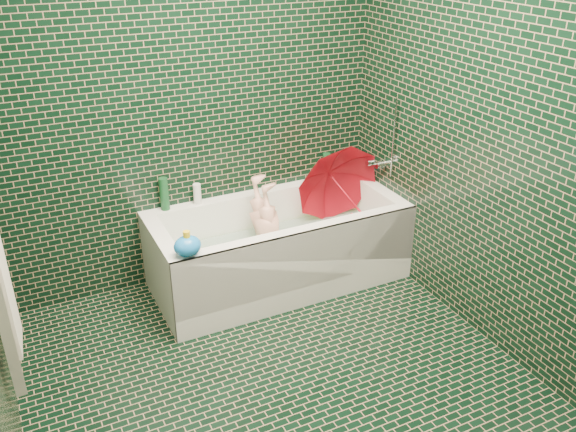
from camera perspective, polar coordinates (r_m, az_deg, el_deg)
name	(u,v)px	position (r m, az deg, el deg)	size (l,w,h in m)	color
floor	(285,391)	(3.42, -0.27, -16.05)	(2.80, 2.80, 0.00)	black
wall_back	(188,100)	(3.97, -9.35, 10.63)	(2.80, 2.80, 0.00)	black
wall_front	(516,362)	(1.76, 20.59, -12.69)	(2.80, 2.80, 0.00)	black
wall_right	(504,136)	(3.47, 19.52, 7.11)	(2.80, 2.80, 0.00)	black
bathtub	(280,255)	(4.19, -0.79, -3.63)	(1.70, 0.75, 0.55)	white
bath_mat	(279,260)	(4.23, -0.88, -4.17)	(1.35, 0.47, 0.01)	#3BD129
water	(278,242)	(4.16, -0.90, -2.47)	(1.48, 0.53, 0.00)	silver
faucet	(384,159)	(4.33, 8.93, 5.32)	(0.18, 0.19, 0.55)	silver
child	(270,239)	(4.18, -1.69, -2.19)	(0.32, 0.21, 0.89)	#E2A38D
umbrella	(345,193)	(4.26, 5.31, 2.20)	(0.60, 0.60, 0.53)	red
soap_bottle_a	(351,173)	(4.64, 5.94, 4.00)	(0.09, 0.09, 0.24)	white
soap_bottle_b	(349,176)	(4.59, 5.68, 3.78)	(0.09, 0.09, 0.20)	#4B207A
soap_bottle_c	(346,173)	(4.64, 5.47, 4.02)	(0.14, 0.14, 0.18)	#12401F
bottle_right_tall	(326,166)	(4.50, 3.59, 4.71)	(0.06, 0.06, 0.19)	#12401F
bottle_right_pump	(355,161)	(4.62, 6.25, 5.18)	(0.05, 0.05, 0.19)	silver
bottle_left_tall	(164,194)	(4.08, -11.51, 2.04)	(0.06, 0.06, 0.22)	#12401F
bottle_left_short	(197,194)	(4.13, -8.48, 2.04)	(0.05, 0.05, 0.15)	white
rubber_duck	(328,173)	(4.50, 3.77, 4.00)	(0.13, 0.10, 0.10)	yellow
bath_toy	(187,246)	(3.51, -9.39, -2.76)	(0.16, 0.13, 0.16)	blue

